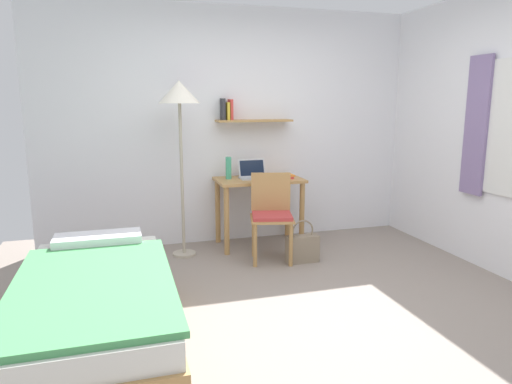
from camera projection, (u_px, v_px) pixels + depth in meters
name	position (u px, v px, depth m)	size (l,w,h in m)	color
ground_plane	(305.00, 311.00, 3.54)	(5.28, 5.28, 0.00)	gray
wall_back	(239.00, 127.00, 5.19)	(4.40, 0.27, 2.60)	white
bed	(96.00, 309.00, 3.03)	(0.97, 1.94, 0.54)	#B2844C
desk	(259.00, 192.00, 5.06)	(0.93, 0.54, 0.75)	#B2844C
desk_chair	(271.00, 212.00, 4.61)	(0.50, 0.47, 0.87)	#B2844C
standing_lamp	(179.00, 101.00, 4.53)	(0.41, 0.41, 1.78)	#B2A893
laptop	(253.00, 173.00, 5.05)	(0.31, 0.22, 0.21)	#B7BABF
water_bottle	(229.00, 168.00, 4.98)	(0.06, 0.06, 0.24)	#42A87F
book_stack	(284.00, 176.00, 5.07)	(0.18, 0.23, 0.04)	#D13D38
handbag	(302.00, 248.00, 4.59)	(0.33, 0.12, 0.43)	gray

